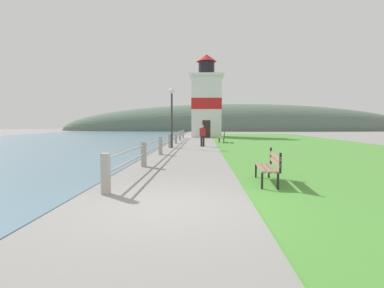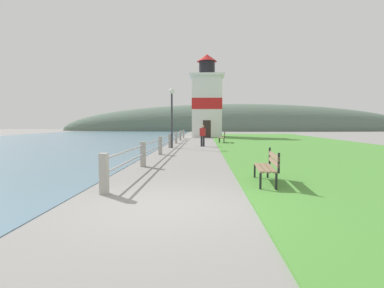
{
  "view_description": "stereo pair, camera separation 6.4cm",
  "coord_description": "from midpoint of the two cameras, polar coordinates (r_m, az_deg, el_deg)",
  "views": [
    {
      "loc": [
        0.67,
        -5.75,
        1.63
      ],
      "look_at": [
        -0.07,
        13.61,
        0.3
      ],
      "focal_mm": 28.0,
      "sensor_mm": 36.0,
      "label": 1
    },
    {
      "loc": [
        0.73,
        -5.75,
        1.63
      ],
      "look_at": [
        -0.07,
        13.61,
        0.3
      ],
      "focal_mm": 28.0,
      "sensor_mm": 36.0,
      "label": 2
    }
  ],
  "objects": [
    {
      "name": "seawall_railing",
      "position": [
        20.16,
        -4.33,
        0.85
      ],
      "size": [
        0.18,
        26.69,
        0.95
      ],
      "color": "#A8A399",
      "rests_on": "ground_plane"
    },
    {
      "name": "distant_hillside",
      "position": [
        68.53,
        8.29,
        2.53
      ],
      "size": [
        80.0,
        16.0,
        12.0
      ],
      "color": "#566B5B",
      "rests_on": "ground_plane"
    },
    {
      "name": "lighthouse",
      "position": [
        36.29,
        2.7,
        8.02
      ],
      "size": [
        3.98,
        3.98,
        9.85
      ],
      "color": "white",
      "rests_on": "ground_plane"
    },
    {
      "name": "person_strolling",
      "position": [
        21.27,
        1.93,
        1.76
      ],
      "size": [
        0.42,
        0.33,
        1.53
      ],
      "rotation": [
        0.0,
        0.0,
        1.17
      ],
      "color": "#28282D",
      "rests_on": "ground_plane"
    },
    {
      "name": "ground_plane",
      "position": [
        6.02,
        -4.68,
        -11.82
      ],
      "size": [
        160.0,
        160.0,
        0.0
      ],
      "primitive_type": "plane",
      "color": "gray"
    },
    {
      "name": "grass_verge",
      "position": [
        23.07,
        19.78,
        -0.28
      ],
      "size": [
        12.0,
        48.55,
        0.06
      ],
      "color": "#4C8E38",
      "rests_on": "ground_plane"
    },
    {
      "name": "water_strip",
      "position": [
        26.55,
        -31.92,
        -0.17
      ],
      "size": [
        24.0,
        77.68,
        0.01
      ],
      "color": "slate",
      "rests_on": "ground_plane"
    },
    {
      "name": "lamp_post",
      "position": [
        20.06,
        -3.96,
        7.08
      ],
      "size": [
        0.36,
        0.36,
        3.96
      ],
      "color": "#333338",
      "rests_on": "ground_plane"
    },
    {
      "name": "park_bench_near",
      "position": [
        8.16,
        14.32,
        -3.91
      ],
      "size": [
        0.6,
        1.65,
        0.94
      ],
      "rotation": [
        0.0,
        0.0,
        3.06
      ],
      "color": "#846B51",
      "rests_on": "ground_plane"
    },
    {
      "name": "park_bench_midway",
      "position": [
        24.9,
        5.78,
        1.39
      ],
      "size": [
        0.61,
        1.78,
        0.94
      ],
      "rotation": [
        0.0,
        0.0,
        3.06
      ],
      "color": "#846B51",
      "rests_on": "ground_plane"
    }
  ]
}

